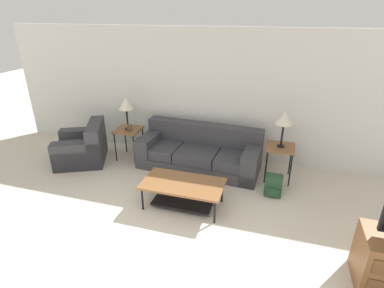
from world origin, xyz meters
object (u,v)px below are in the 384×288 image
couch (200,153)px  table_lamp_left (126,104)px  armchair (83,148)px  side_table_left (128,132)px  backpack (273,186)px  side_table_right (280,150)px  table_lamp_right (284,119)px  coffee_table (183,189)px

couch → table_lamp_left: bearing=-179.0°
couch → table_lamp_left: size_ratio=3.70×
armchair → side_table_left: bearing=24.3°
backpack → side_table_right: bearing=85.1°
couch → table_lamp_right: table_lamp_right is taller
side_table_left → backpack: side_table_left is taller
table_lamp_left → table_lamp_right: bearing=0.0°
couch → backpack: 1.58m
couch → coffee_table: size_ratio=1.88×
side_table_left → coffee_table: bearing=-39.2°
side_table_right → backpack: bearing=-94.9°
side_table_right → table_lamp_right: size_ratio=1.01×
armchair → coffee_table: bearing=-20.4°
side_table_left → side_table_right: same height
coffee_table → table_lamp_right: bearing=42.9°
coffee_table → side_table_left: size_ratio=1.95×
armchair → side_table_left: size_ratio=1.98×
armchair → backpack: 3.82m
armchair → table_lamp_left: 1.29m
side_table_left → table_lamp_right: size_ratio=1.01×
table_lamp_right → table_lamp_left: bearing=180.0°
side_table_left → table_lamp_left: table_lamp_left is taller
table_lamp_right → side_table_left: bearing=180.0°
table_lamp_left → armchair: bearing=-155.7°
backpack → table_lamp_left: bearing=168.7°
backpack → armchair: bearing=177.0°
armchair → backpack: size_ratio=3.47×
side_table_right → backpack: (-0.05, -0.59, -0.40)m
table_lamp_left → table_lamp_right: size_ratio=1.00×
backpack → couch: bearing=157.0°
couch → side_table_left: 1.53m
coffee_table → table_lamp_left: table_lamp_left is taller
armchair → backpack: bearing=-3.0°
side_table_right → table_lamp_right: (-0.00, -0.00, 0.59)m
side_table_right → table_lamp_right: 0.59m
coffee_table → side_table_left: bearing=140.8°
table_lamp_left → side_table_left: bearing=90.0°
couch → side_table_right: couch is taller
armchair → table_lamp_left: bearing=24.3°
couch → backpack: size_ratio=6.42×
table_lamp_left → backpack: 3.17m
couch → backpack: (1.45, -0.62, -0.12)m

